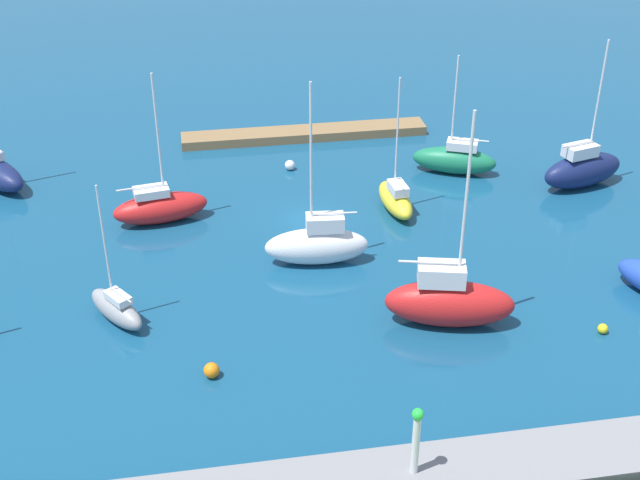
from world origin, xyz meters
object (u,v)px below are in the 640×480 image
at_px(sailboat_red_lone_south, 449,300).
at_px(sailboat_green_center_basin, 455,159).
at_px(mooring_buoy_yellow, 603,329).
at_px(sailboat_red_lone_north, 160,207).
at_px(harbor_beacon, 416,436).
at_px(sailboat_white_inner_mooring, 317,244).
at_px(pier_dock, 305,134).
at_px(sailboat_gray_outer_mooring, 116,308).
at_px(sailboat_navy_along_channel, 583,169).
at_px(sailboat_yellow_mid_basin, 396,199).
at_px(mooring_buoy_orange, 212,370).
at_px(mooring_buoy_white, 290,165).

xyz_separation_m(sailboat_red_lone_south, sailboat_green_center_basin, (-6.78, -20.32, -0.45)).
bearing_deg(sailboat_red_lone_south, mooring_buoy_yellow, -2.18).
height_order(sailboat_red_lone_north, mooring_buoy_yellow, sailboat_red_lone_north).
xyz_separation_m(harbor_beacon, sailboat_white_inner_mooring, (1.03, -20.96, -1.99)).
xyz_separation_m(pier_dock, sailboat_gray_outer_mooring, (15.46, 25.86, 0.51)).
height_order(harbor_beacon, sailboat_gray_outer_mooring, sailboat_gray_outer_mooring).
bearing_deg(sailboat_navy_along_channel, sailboat_yellow_mid_basin, 170.82).
distance_m(sailboat_navy_along_channel, mooring_buoy_orange, 35.77).
relative_size(pier_dock, sailboat_navy_along_channel, 1.85).
relative_size(pier_dock, sailboat_gray_outer_mooring, 2.41).
distance_m(sailboat_red_lone_north, mooring_buoy_white, 12.80).
relative_size(sailboat_yellow_mid_basin, sailboat_white_inner_mooring, 0.81).
bearing_deg(sailboat_red_lone_north, mooring_buoy_yellow, -44.71).
distance_m(sailboat_navy_along_channel, sailboat_yellow_mid_basin, 15.64).
xyz_separation_m(sailboat_green_center_basin, sailboat_yellow_mid_basin, (6.37, 5.67, -0.20)).
xyz_separation_m(harbor_beacon, sailboat_red_lone_south, (-5.57, -12.70, -1.78)).
xyz_separation_m(sailboat_yellow_mid_basin, mooring_buoy_yellow, (-8.43, 17.17, -0.70)).
bearing_deg(sailboat_gray_outer_mooring, mooring_buoy_yellow, -136.37).
distance_m(sailboat_red_lone_south, sailboat_navy_along_channel, 22.76).
bearing_deg(sailboat_gray_outer_mooring, sailboat_white_inner_mooring, -104.73).
distance_m(harbor_beacon, sailboat_red_lone_south, 13.98).
relative_size(sailboat_white_inner_mooring, mooring_buoy_orange, 14.37).
bearing_deg(sailboat_red_lone_north, sailboat_white_inner_mooring, -45.48).
height_order(sailboat_red_lone_south, mooring_buoy_white, sailboat_red_lone_south).
relative_size(sailboat_white_inner_mooring, mooring_buoy_yellow, 20.61).
relative_size(harbor_beacon, sailboat_red_lone_north, 0.33).
distance_m(sailboat_gray_outer_mooring, sailboat_yellow_mid_basin, 22.94).
relative_size(harbor_beacon, mooring_buoy_white, 4.46).
relative_size(sailboat_yellow_mid_basin, sailboat_red_lone_north, 0.91).
relative_size(harbor_beacon, sailboat_navy_along_channel, 0.32).
relative_size(pier_dock, mooring_buoy_white, 26.17).
xyz_separation_m(sailboat_yellow_mid_basin, mooring_buoy_white, (6.86, -8.42, -0.59)).
relative_size(sailboat_green_center_basin, sailboat_gray_outer_mooring, 1.09).
distance_m(pier_dock, sailboat_red_lone_south, 29.81).
bearing_deg(sailboat_yellow_mid_basin, sailboat_white_inner_mooring, 128.00).
bearing_deg(mooring_buoy_white, harbor_beacon, 91.40).
bearing_deg(sailboat_gray_outer_mooring, sailboat_red_lone_north, -46.63).
bearing_deg(sailboat_yellow_mid_basin, mooring_buoy_orange, 135.29).
bearing_deg(harbor_beacon, mooring_buoy_white, -88.60).
bearing_deg(mooring_buoy_white, sailboat_gray_outer_mooring, 55.74).
distance_m(sailboat_yellow_mid_basin, sailboat_red_lone_north, 17.46).
relative_size(sailboat_white_inner_mooring, mooring_buoy_white, 15.32).
relative_size(sailboat_yellow_mid_basin, mooring_buoy_yellow, 16.65).
bearing_deg(sailboat_white_inner_mooring, sailboat_red_lone_north, -31.11).
distance_m(sailboat_white_inner_mooring, mooring_buoy_yellow, 18.87).
xyz_separation_m(sailboat_navy_along_channel, sailboat_yellow_mid_basin, (15.55, 1.57, -0.51)).
height_order(sailboat_green_center_basin, sailboat_yellow_mid_basin, sailboat_yellow_mid_basin).
relative_size(pier_dock, mooring_buoy_orange, 24.55).
xyz_separation_m(pier_dock, mooring_buoy_white, (2.21, 6.40, 0.02)).
height_order(pier_dock, sailboat_navy_along_channel, sailboat_navy_along_channel).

